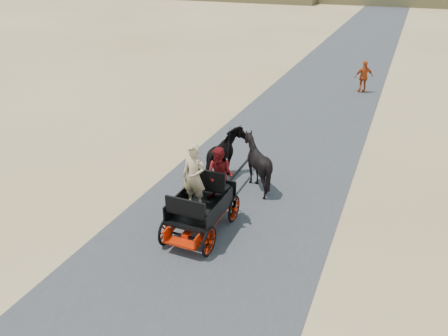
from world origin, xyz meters
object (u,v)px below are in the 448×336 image
at_px(pedestrian, 364,77).
at_px(carriage, 201,219).
at_px(horse_left, 225,157).
at_px(horse_right, 257,163).

bearing_deg(pedestrian, carriage, 52.96).
bearing_deg(horse_left, pedestrian, -103.40).
xyz_separation_m(horse_right, pedestrian, (1.86, 12.43, 0.01)).
relative_size(horse_left, pedestrian, 1.16).
xyz_separation_m(horse_left, horse_right, (1.10, 0.00, 0.00)).
bearing_deg(carriage, horse_left, 100.39).
height_order(carriage, horse_right, horse_right).
bearing_deg(horse_right, carriage, 79.61).
distance_m(horse_left, horse_right, 1.10).
relative_size(horse_left, horse_right, 1.18).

